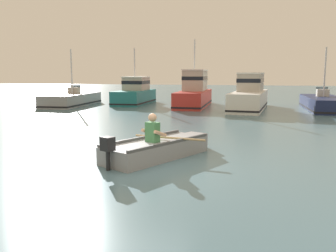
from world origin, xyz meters
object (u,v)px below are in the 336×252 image
Objects in this scene: moored_boat_white at (250,95)px; moored_boat_grey at (72,100)px; moored_boat_teal at (135,94)px; moored_boat_navy at (323,104)px; rowboat_with_person at (158,148)px; moored_boat_red at (194,93)px.

moored_boat_grey is at bearing -179.04° from moored_boat_white.
moored_boat_teal reaches higher than moored_boat_grey.
moored_boat_teal reaches higher than moored_boat_navy.
moored_boat_white is (11.99, 0.20, 0.45)m from moored_boat_grey.
moored_boat_white is 4.43m from moored_boat_navy.
moored_boat_teal is at bearing 172.83° from moored_boat_navy.
moored_boat_red is (-1.32, 15.01, 0.66)m from rowboat_with_person.
moored_boat_red is at bearing 174.38° from moored_boat_navy.
moored_boat_grey is 8.46m from moored_boat_red.
moored_boat_white is (8.10, -1.95, 0.09)m from moored_boat_teal.
moored_boat_navy reaches higher than moored_boat_white.
moored_boat_navy is (4.39, 0.37, -0.46)m from moored_boat_white.
moored_boat_red reaches higher than moored_boat_white.
moored_boat_red is at bearing 162.31° from moored_boat_white.
rowboat_with_person is 0.50× the size of moored_boat_white.
moored_boat_red reaches higher than moored_boat_navy.
moored_boat_grey is 4.45m from moored_boat_teal.
moored_boat_white reaches higher than rowboat_with_person.
moored_boat_grey is at bearing -177.99° from moored_boat_navy.
moored_boat_red is 3.84m from moored_boat_white.
rowboat_with_person is 14.05m from moored_boat_white.
moored_boat_white is at bearing -175.13° from moored_boat_navy.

